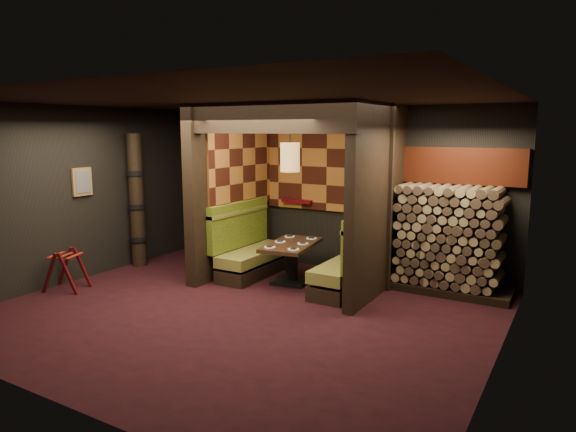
# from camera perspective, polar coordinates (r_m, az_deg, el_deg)

# --- Properties ---
(floor) EXTENTS (6.50, 5.50, 0.02)m
(floor) POSITION_cam_1_polar(r_m,az_deg,el_deg) (7.14, -5.38, -10.73)
(floor) COLOR black
(floor) RESTS_ON ground
(ceiling) EXTENTS (6.50, 5.50, 0.02)m
(ceiling) POSITION_cam_1_polar(r_m,az_deg,el_deg) (6.72, -5.77, 12.91)
(ceiling) COLOR black
(ceiling) RESTS_ON ground
(wall_back) EXTENTS (6.50, 0.02, 2.85)m
(wall_back) POSITION_cam_1_polar(r_m,az_deg,el_deg) (9.14, 4.65, 3.01)
(wall_back) COLOR black
(wall_back) RESTS_ON ground
(wall_front) EXTENTS (6.50, 0.02, 2.85)m
(wall_front) POSITION_cam_1_polar(r_m,az_deg,el_deg) (4.87, -25.03, -3.63)
(wall_front) COLOR black
(wall_front) RESTS_ON ground
(wall_left) EXTENTS (0.02, 5.50, 2.85)m
(wall_left) POSITION_cam_1_polar(r_m,az_deg,el_deg) (9.08, -22.49, 2.27)
(wall_left) COLOR black
(wall_left) RESTS_ON ground
(wall_right) EXTENTS (0.02, 5.50, 2.85)m
(wall_right) POSITION_cam_1_polar(r_m,az_deg,el_deg) (5.56, 22.79, -1.94)
(wall_right) COLOR black
(wall_right) RESTS_ON ground
(partition_left) EXTENTS (0.20, 2.20, 2.85)m
(partition_left) POSITION_cam_1_polar(r_m,az_deg,el_deg) (8.89, -6.38, 2.80)
(partition_left) COLOR black
(partition_left) RESTS_ON floor
(partition_right) EXTENTS (0.15, 2.10, 2.85)m
(partition_right) POSITION_cam_1_polar(r_m,az_deg,el_deg) (7.66, 9.95, 1.64)
(partition_right) COLOR black
(partition_right) RESTS_ON floor
(header_beam) EXTENTS (2.85, 0.18, 0.44)m
(header_beam) POSITION_cam_1_polar(r_m,az_deg,el_deg) (7.30, -2.60, 10.87)
(header_beam) COLOR black
(header_beam) RESTS_ON partition_left
(tapa_back_panel) EXTENTS (2.40, 0.06, 1.55)m
(tapa_back_panel) POSITION_cam_1_polar(r_m,az_deg,el_deg) (9.07, 4.40, 5.47)
(tapa_back_panel) COLOR #A66327
(tapa_back_panel) RESTS_ON wall_back
(tapa_side_panel) EXTENTS (0.04, 1.85, 1.45)m
(tapa_side_panel) POSITION_cam_1_polar(r_m,az_deg,el_deg) (8.92, -5.13, 5.58)
(tapa_side_panel) COLOR #A66327
(tapa_side_panel) RESTS_ON partition_left
(lacquer_shelf) EXTENTS (0.60, 0.12, 0.07)m
(lacquer_shelf) POSITION_cam_1_polar(r_m,az_deg,el_deg) (9.35, 1.02, 1.67)
(lacquer_shelf) COLOR #52060F
(lacquer_shelf) RESTS_ON wall_back
(booth_bench_left) EXTENTS (0.68, 1.60, 1.14)m
(booth_bench_left) POSITION_cam_1_polar(r_m,az_deg,el_deg) (8.85, -4.23, -3.95)
(booth_bench_left) COLOR black
(booth_bench_left) RESTS_ON floor
(booth_bench_right) EXTENTS (0.68, 1.60, 1.14)m
(booth_bench_right) POSITION_cam_1_polar(r_m,az_deg,el_deg) (7.96, 7.11, -5.54)
(booth_bench_right) COLOR black
(booth_bench_right) RESTS_ON floor
(dining_table) EXTENTS (0.87, 1.34, 0.66)m
(dining_table) POSITION_cam_1_polar(r_m,az_deg,el_deg) (8.33, 0.39, -4.57)
(dining_table) COLOR black
(dining_table) RESTS_ON floor
(place_settings) EXTENTS (0.71, 1.09, 0.03)m
(place_settings) POSITION_cam_1_polar(r_m,az_deg,el_deg) (8.27, 0.39, -2.94)
(place_settings) COLOR white
(place_settings) RESTS_ON dining_table
(pendant_lamp) EXTENTS (0.30, 0.30, 1.04)m
(pendant_lamp) POSITION_cam_1_polar(r_m,az_deg,el_deg) (8.04, 0.22, 6.55)
(pendant_lamp) COLOR #A77B3E
(pendant_lamp) RESTS_ON ceiling
(framed_picture) EXTENTS (0.05, 0.36, 0.46)m
(framed_picture) POSITION_cam_1_polar(r_m,az_deg,el_deg) (9.08, -21.90, 3.55)
(framed_picture) COLOR olive
(framed_picture) RESTS_ON wall_left
(luggage_rack) EXTENTS (0.73, 0.63, 0.68)m
(luggage_rack) POSITION_cam_1_polar(r_m,az_deg,el_deg) (8.70, -23.42, -5.39)
(luggage_rack) COLOR #40080C
(luggage_rack) RESTS_ON floor
(totem_column) EXTENTS (0.31, 0.31, 2.40)m
(totem_column) POSITION_cam_1_polar(r_m,az_deg,el_deg) (9.65, -16.45, 1.56)
(totem_column) COLOR black
(totem_column) RESTS_ON floor
(firewood_stack) EXTENTS (1.73, 0.70, 1.64)m
(firewood_stack) POSITION_cam_1_polar(r_m,az_deg,el_deg) (8.11, 17.98, -2.60)
(firewood_stack) COLOR black
(firewood_stack) RESTS_ON floor
(mosaic_header) EXTENTS (1.83, 0.10, 0.56)m
(mosaic_header) POSITION_cam_1_polar(r_m,az_deg,el_deg) (8.29, 18.88, 5.28)
(mosaic_header) COLOR maroon
(mosaic_header) RESTS_ON wall_back
(bay_front_post) EXTENTS (0.08, 0.08, 2.85)m
(bay_front_post) POSITION_cam_1_polar(r_m,az_deg,el_deg) (7.88, 11.23, 1.81)
(bay_front_post) COLOR black
(bay_front_post) RESTS_ON floor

